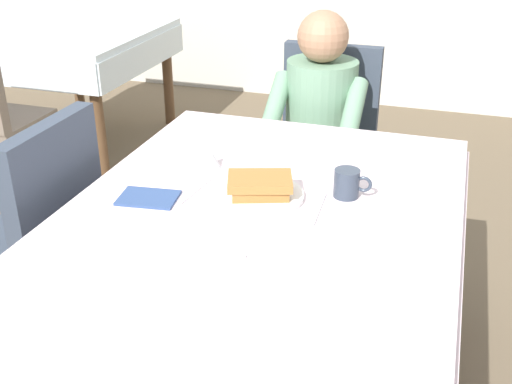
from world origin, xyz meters
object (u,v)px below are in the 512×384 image
at_px(chair_left_side, 37,235).
at_px(knife_right_of_plate, 318,209).
at_px(dining_table_main, 259,240).
at_px(syrup_pitcher, 209,157).
at_px(chair_diner, 325,137).
at_px(spoon_near_edge, 216,254).
at_px(plate_breakfast, 257,195).
at_px(background_table_far, 80,49).
at_px(diner_person, 318,119).
at_px(breakfast_stack, 260,185).
at_px(cup_coffee, 347,183).
at_px(fork_left_of_plate, 195,191).

relative_size(chair_left_side, knife_right_of_plate, 4.65).
relative_size(dining_table_main, syrup_pitcher, 19.05).
height_order(chair_diner, spoon_near_edge, chair_diner).
distance_m(dining_table_main, chair_left_side, 0.78).
distance_m(plate_breakfast, background_table_far, 2.59).
height_order(syrup_pitcher, background_table_far, syrup_pitcher).
distance_m(diner_person, syrup_pitcher, 0.80).
bearing_deg(chair_left_side, plate_breakfast, -83.22).
height_order(dining_table_main, diner_person, diner_person).
relative_size(breakfast_stack, knife_right_of_plate, 1.08).
relative_size(dining_table_main, plate_breakfast, 5.44).
distance_m(diner_person, chair_left_side, 1.25).
bearing_deg(background_table_far, cup_coffee, -41.38).
bearing_deg(knife_right_of_plate, dining_table_main, 111.10).
xyz_separation_m(chair_diner, diner_person, (0.00, -0.16, 0.14)).
xyz_separation_m(chair_left_side, fork_left_of_plate, (0.55, 0.07, 0.21)).
bearing_deg(spoon_near_edge, chair_left_side, 153.63).
distance_m(plate_breakfast, syrup_pitcher, 0.27).
bearing_deg(diner_person, background_table_far, -28.45).
bearing_deg(cup_coffee, fork_left_of_plate, -165.99).
bearing_deg(plate_breakfast, diner_person, 91.21).
bearing_deg(background_table_far, spoon_near_edge, -51.18).
bearing_deg(syrup_pitcher, breakfast_stack, -35.69).
height_order(dining_table_main, knife_right_of_plate, knife_right_of_plate).
distance_m(plate_breakfast, knife_right_of_plate, 0.19).
distance_m(breakfast_stack, syrup_pitcher, 0.28).
distance_m(dining_table_main, cup_coffee, 0.31).
bearing_deg(background_table_far, syrup_pitcher, -47.68).
xyz_separation_m(dining_table_main, syrup_pitcher, (-0.25, 0.25, 0.13)).
height_order(chair_left_side, cup_coffee, chair_left_side).
relative_size(chair_diner, spoon_near_edge, 6.20).
bearing_deg(dining_table_main, plate_breakfast, 112.04).
height_order(cup_coffee, knife_right_of_plate, cup_coffee).
bearing_deg(knife_right_of_plate, spoon_near_edge, 146.66).
height_order(chair_left_side, plate_breakfast, chair_left_side).
height_order(chair_diner, cup_coffee, chair_diner).
relative_size(knife_right_of_plate, spoon_near_edge, 1.33).
height_order(diner_person, plate_breakfast, diner_person).
relative_size(chair_diner, syrup_pitcher, 11.62).
relative_size(chair_left_side, spoon_near_edge, 6.20).
xyz_separation_m(chair_left_side, breakfast_stack, (0.75, 0.09, 0.25)).
height_order(diner_person, syrup_pitcher, diner_person).
distance_m(diner_person, knife_right_of_plate, 0.97).
xyz_separation_m(fork_left_of_plate, background_table_far, (-1.59, 1.90, -0.12)).
height_order(plate_breakfast, background_table_far, plate_breakfast).
distance_m(chair_diner, fork_left_of_plate, 1.14).
bearing_deg(plate_breakfast, dining_table_main, -67.96).
bearing_deg(fork_left_of_plate, cup_coffee, -69.93).
bearing_deg(dining_table_main, chair_diner, 92.69).
bearing_deg(cup_coffee, dining_table_main, -140.58).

